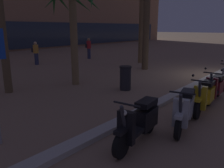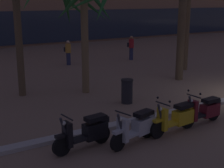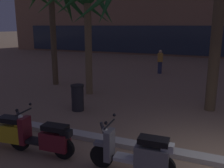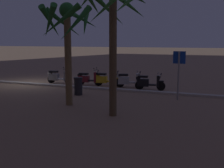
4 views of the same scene
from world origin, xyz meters
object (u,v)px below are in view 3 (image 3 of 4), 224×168
object	(u,v)px
scooter_maroon_lead_nearest	(45,138)
palm_tree_far_corner	(88,15)
litter_bin	(78,97)
scooter_grey_gap_after_mid	(138,154)
palm_tree_mid_walkway	(51,6)
pedestrian_strolling_near_curb	(160,61)
scooter_yellow_mid_front	(2,130)

from	to	relation	value
scooter_maroon_lead_nearest	palm_tree_far_corner	xyz separation A→B (m)	(-1.64, 5.31, 3.01)
litter_bin	scooter_grey_gap_after_mid	bearing A→B (deg)	-43.31
palm_tree_mid_walkway	palm_tree_far_corner	distance (m)	2.74
scooter_grey_gap_after_mid	palm_tree_mid_walkway	size ratio (longest dim) A/B	0.36
scooter_grey_gap_after_mid	pedestrian_strolling_near_curb	world-z (taller)	pedestrian_strolling_near_curb
scooter_yellow_mid_front	palm_tree_mid_walkway	size ratio (longest dim) A/B	0.36
scooter_yellow_mid_front	palm_tree_mid_walkway	xyz separation A→B (m)	(-2.90, 6.34, 3.50)
scooter_yellow_mid_front	scooter_maroon_lead_nearest	xyz separation A→B (m)	(1.27, 0.09, -0.01)
scooter_yellow_mid_front	scooter_grey_gap_after_mid	world-z (taller)	same
scooter_grey_gap_after_mid	palm_tree_mid_walkway	xyz separation A→B (m)	(-6.41, 6.16, 3.49)
scooter_grey_gap_after_mid	scooter_yellow_mid_front	bearing A→B (deg)	-177.17
pedestrian_strolling_near_curb	scooter_grey_gap_after_mid	bearing A→B (deg)	-79.81
litter_bin	scooter_maroon_lead_nearest	bearing A→B (deg)	-72.89
scooter_maroon_lead_nearest	litter_bin	size ratio (longest dim) A/B	1.84
litter_bin	scooter_yellow_mid_front	bearing A→B (deg)	-95.53
pedestrian_strolling_near_curb	palm_tree_far_corner	bearing A→B (deg)	-106.87
palm_tree_far_corner	pedestrian_strolling_near_curb	bearing A→B (deg)	73.13
palm_tree_far_corner	palm_tree_mid_walkway	bearing A→B (deg)	159.43
scooter_yellow_mid_front	pedestrian_strolling_near_curb	size ratio (longest dim) A/B	1.20
scooter_yellow_mid_front	litter_bin	world-z (taller)	scooter_yellow_mid_front
scooter_maroon_lead_nearest	pedestrian_strolling_near_curb	size ratio (longest dim) A/B	1.16
scooter_maroon_lead_nearest	pedestrian_strolling_near_curb	distance (m)	11.43
palm_tree_mid_walkway	palm_tree_far_corner	size ratio (longest dim) A/B	1.12
litter_bin	pedestrian_strolling_near_curb	bearing A→B (deg)	82.02
scooter_grey_gap_after_mid	litter_bin	bearing A→B (deg)	136.69
scooter_yellow_mid_front	palm_tree_far_corner	size ratio (longest dim) A/B	0.40
scooter_maroon_lead_nearest	litter_bin	distance (m)	3.25
scooter_maroon_lead_nearest	scooter_grey_gap_after_mid	distance (m)	2.25
scooter_maroon_lead_nearest	pedestrian_strolling_near_curb	bearing A→B (deg)	88.95
scooter_grey_gap_after_mid	palm_tree_far_corner	bearing A→B (deg)	126.71
scooter_grey_gap_after_mid	palm_tree_far_corner	distance (m)	7.16
scooter_yellow_mid_front	palm_tree_far_corner	world-z (taller)	palm_tree_far_corner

